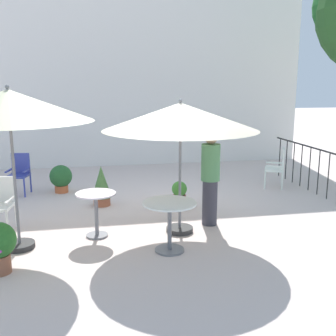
{
  "coord_description": "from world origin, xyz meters",
  "views": [
    {
      "loc": [
        -1.41,
        -7.28,
        2.41
      ],
      "look_at": [
        0.0,
        0.02,
        0.85
      ],
      "focal_mm": 43.13,
      "sensor_mm": 36.0,
      "label": 1
    }
  ],
  "objects_px": {
    "patio_chair_2": "(278,166)",
    "potted_plant_2": "(179,194)",
    "potted_plant_5": "(61,178)",
    "standing_person": "(210,178)",
    "cafe_table_0": "(96,207)",
    "potted_plant_0": "(101,185)",
    "patio_umbrella_1": "(180,117)",
    "patio_umbrella_0": "(9,107)",
    "cafe_table_1": "(170,217)",
    "patio_chair_1": "(19,171)"
  },
  "relations": [
    {
      "from": "patio_umbrella_1",
      "to": "potted_plant_2",
      "type": "height_order",
      "value": "patio_umbrella_1"
    },
    {
      "from": "patio_umbrella_0",
      "to": "potted_plant_5",
      "type": "distance_m",
      "value": 3.61
    },
    {
      "from": "patio_umbrella_1",
      "to": "cafe_table_1",
      "type": "xyz_separation_m",
      "value": [
        -0.32,
        -0.73,
        -1.37
      ]
    },
    {
      "from": "patio_umbrella_1",
      "to": "potted_plant_0",
      "type": "distance_m",
      "value": 2.59
    },
    {
      "from": "patio_umbrella_0",
      "to": "cafe_table_0",
      "type": "bearing_deg",
      "value": 13.13
    },
    {
      "from": "cafe_table_1",
      "to": "patio_chair_1",
      "type": "bearing_deg",
      "value": 125.59
    },
    {
      "from": "potted_plant_2",
      "to": "potted_plant_5",
      "type": "relative_size",
      "value": 0.85
    },
    {
      "from": "patio_umbrella_0",
      "to": "cafe_table_0",
      "type": "distance_m",
      "value": 1.98
    },
    {
      "from": "patio_umbrella_1",
      "to": "potted_plant_0",
      "type": "relative_size",
      "value": 3.06
    },
    {
      "from": "potted_plant_2",
      "to": "potted_plant_5",
      "type": "distance_m",
      "value": 2.86
    },
    {
      "from": "patio_chair_1",
      "to": "potted_plant_2",
      "type": "xyz_separation_m",
      "value": [
        3.26,
        -1.66,
        -0.22
      ]
    },
    {
      "from": "patio_umbrella_1",
      "to": "cafe_table_1",
      "type": "distance_m",
      "value": 1.59
    },
    {
      "from": "potted_plant_2",
      "to": "potted_plant_5",
      "type": "height_order",
      "value": "potted_plant_5"
    },
    {
      "from": "patio_chair_2",
      "to": "potted_plant_0",
      "type": "distance_m",
      "value": 4.16
    },
    {
      "from": "cafe_table_0",
      "to": "standing_person",
      "type": "xyz_separation_m",
      "value": [
        1.94,
        0.2,
        0.34
      ]
    },
    {
      "from": "patio_chair_1",
      "to": "potted_plant_2",
      "type": "bearing_deg",
      "value": -26.99
    },
    {
      "from": "cafe_table_1",
      "to": "patio_umbrella_0",
      "type": "bearing_deg",
      "value": 166.5
    },
    {
      "from": "standing_person",
      "to": "patio_umbrella_0",
      "type": "bearing_deg",
      "value": -171.36
    },
    {
      "from": "cafe_table_1",
      "to": "potted_plant_0",
      "type": "distance_m",
      "value": 2.64
    },
    {
      "from": "patio_chair_1",
      "to": "standing_person",
      "type": "distance_m",
      "value": 4.49
    },
    {
      "from": "standing_person",
      "to": "potted_plant_5",
      "type": "bearing_deg",
      "value": 135.08
    },
    {
      "from": "patio_chair_2",
      "to": "cafe_table_0",
      "type": "bearing_deg",
      "value": -151.11
    },
    {
      "from": "cafe_table_1",
      "to": "potted_plant_2",
      "type": "distance_m",
      "value": 2.15
    },
    {
      "from": "cafe_table_0",
      "to": "cafe_table_1",
      "type": "height_order",
      "value": "cafe_table_1"
    },
    {
      "from": "potted_plant_0",
      "to": "standing_person",
      "type": "distance_m",
      "value": 2.38
    },
    {
      "from": "cafe_table_1",
      "to": "patio_chair_2",
      "type": "xyz_separation_m",
      "value": [
        3.2,
        3.13,
        0.01
      ]
    },
    {
      "from": "potted_plant_0",
      "to": "potted_plant_2",
      "type": "bearing_deg",
      "value": -15.8
    },
    {
      "from": "patio_chair_1",
      "to": "potted_plant_5",
      "type": "xyz_separation_m",
      "value": [
        0.89,
        -0.06,
        -0.17
      ]
    },
    {
      "from": "patio_chair_2",
      "to": "potted_plant_5",
      "type": "distance_m",
      "value": 5.0
    },
    {
      "from": "potted_plant_0",
      "to": "standing_person",
      "type": "relative_size",
      "value": 0.5
    },
    {
      "from": "cafe_table_0",
      "to": "potted_plant_2",
      "type": "distance_m",
      "value": 2.08
    },
    {
      "from": "potted_plant_0",
      "to": "potted_plant_5",
      "type": "height_order",
      "value": "potted_plant_0"
    },
    {
      "from": "patio_chair_2",
      "to": "potted_plant_2",
      "type": "xyz_separation_m",
      "value": [
        -2.6,
        -1.08,
        -0.25
      ]
    },
    {
      "from": "patio_umbrella_0",
      "to": "potted_plant_0",
      "type": "relative_size",
      "value": 2.97
    },
    {
      "from": "patio_chair_1",
      "to": "patio_umbrella_0",
      "type": "bearing_deg",
      "value": -81.48
    },
    {
      "from": "potted_plant_5",
      "to": "standing_person",
      "type": "distance_m",
      "value": 3.8
    },
    {
      "from": "cafe_table_1",
      "to": "standing_person",
      "type": "distance_m",
      "value": 1.38
    },
    {
      "from": "cafe_table_1",
      "to": "potted_plant_5",
      "type": "bearing_deg",
      "value": 115.81
    },
    {
      "from": "cafe_table_0",
      "to": "potted_plant_2",
      "type": "height_order",
      "value": "cafe_table_0"
    },
    {
      "from": "cafe_table_0",
      "to": "patio_chair_1",
      "type": "height_order",
      "value": "patio_chair_1"
    },
    {
      "from": "patio_umbrella_0",
      "to": "patio_umbrella_1",
      "type": "bearing_deg",
      "value": 4.82
    },
    {
      "from": "standing_person",
      "to": "cafe_table_1",
      "type": "bearing_deg",
      "value": -132.37
    },
    {
      "from": "patio_umbrella_0",
      "to": "patio_chair_1",
      "type": "relative_size",
      "value": 2.67
    },
    {
      "from": "potted_plant_5",
      "to": "standing_person",
      "type": "bearing_deg",
      "value": -44.92
    },
    {
      "from": "patio_umbrella_0",
      "to": "potted_plant_2",
      "type": "height_order",
      "value": "patio_umbrella_0"
    },
    {
      "from": "patio_chair_1",
      "to": "cafe_table_0",
      "type": "bearing_deg",
      "value": -60.96
    },
    {
      "from": "cafe_table_0",
      "to": "potted_plant_0",
      "type": "bearing_deg",
      "value": 85.53
    },
    {
      "from": "patio_umbrella_0",
      "to": "patio_chair_2",
      "type": "distance_m",
      "value": 6.18
    },
    {
      "from": "patio_umbrella_1",
      "to": "standing_person",
      "type": "xyz_separation_m",
      "value": [
        0.59,
        0.26,
        -1.05
      ]
    },
    {
      "from": "patio_umbrella_0",
      "to": "patio_umbrella_1",
      "type": "height_order",
      "value": "patio_umbrella_0"
    }
  ]
}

